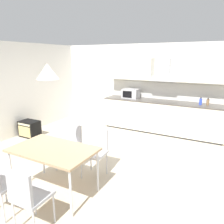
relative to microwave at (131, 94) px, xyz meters
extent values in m
cube|color=beige|center=(0.22, -2.64, -1.07)|extent=(8.01, 8.91, 0.02)
cube|color=silver|center=(0.22, 0.38, 0.20)|extent=(6.40, 0.10, 2.52)
cube|color=#333333|center=(0.97, 0.00, -1.03)|extent=(3.27, 0.60, 0.05)
cube|color=silver|center=(0.97, 0.00, -0.59)|extent=(3.40, 0.65, 0.84)
cube|color=#4C4742|center=(0.97, 0.00, -0.16)|extent=(3.42, 0.67, 0.03)
cube|color=silver|center=(-0.49, -0.33, -0.38)|extent=(0.01, 0.01, 0.14)
cube|color=silver|center=(0.00, -0.33, -0.38)|extent=(0.01, 0.01, 0.14)
cube|color=silver|center=(0.49, -0.33, -0.38)|extent=(0.01, 0.01, 0.14)
cube|color=silver|center=(0.97, -0.33, -0.38)|extent=(0.01, 0.01, 0.14)
cube|color=silver|center=(0.97, 0.31, 0.10)|extent=(3.40, 0.02, 0.49)
cube|color=silver|center=(-0.06, 0.16, 0.73)|extent=(1.33, 0.34, 0.62)
cube|color=silver|center=(2.01, 0.16, 0.73)|extent=(1.33, 0.34, 0.62)
cube|color=#B7BABF|center=(0.97, 0.14, 0.47)|extent=(0.74, 0.40, 0.10)
cube|color=#B7BABF|center=(0.97, 0.25, 0.75)|extent=(0.20, 0.16, 0.57)
cube|color=#ADADB2|center=(0.00, 0.00, 0.00)|extent=(0.48, 0.34, 0.28)
cube|color=black|center=(-0.04, -0.17, 0.00)|extent=(0.29, 0.01, 0.20)
cylinder|color=brown|center=(2.15, 0.04, -0.06)|extent=(0.07, 0.07, 0.15)
cylinder|color=black|center=(2.15, 0.04, 0.03)|extent=(0.03, 0.03, 0.03)
cylinder|color=blue|center=(1.98, -0.01, -0.06)|extent=(0.07, 0.07, 0.17)
cylinder|color=black|center=(1.98, -0.01, 0.04)|extent=(0.03, 0.03, 0.04)
cube|color=tan|center=(0.30, -3.68, -0.32)|extent=(1.31, 0.80, 0.04)
cylinder|color=silver|center=(-0.30, -4.02, -0.70)|extent=(0.04, 0.04, 0.72)
cylinder|color=silver|center=(0.89, -4.02, -0.70)|extent=(0.04, 0.04, 0.72)
cylinder|color=silver|center=(-0.30, -3.34, -0.70)|extent=(0.04, 0.04, 0.72)
cylinder|color=silver|center=(0.89, -3.34, -0.70)|extent=(0.04, 0.04, 0.72)
cube|color=#B2B2B7|center=(0.59, -2.98, -0.61)|extent=(0.42, 0.42, 0.04)
cube|color=#B2B2B7|center=(0.58, -2.80, -0.39)|extent=(0.38, 0.06, 0.40)
cylinder|color=silver|center=(0.77, -3.14, -0.84)|extent=(0.02, 0.02, 0.43)
cylinder|color=silver|center=(0.43, -3.16, -0.84)|extent=(0.02, 0.02, 0.43)
cylinder|color=silver|center=(0.75, -2.80, -0.84)|extent=(0.02, 0.02, 0.43)
cylinder|color=silver|center=(0.41, -2.82, -0.84)|extent=(0.02, 0.02, 0.43)
cube|color=#B2B2B7|center=(0.00, -2.98, -0.61)|extent=(0.40, 0.40, 0.04)
cube|color=#B2B2B7|center=(0.00, -2.80, -0.39)|extent=(0.38, 0.04, 0.40)
cylinder|color=silver|center=(0.17, -3.15, -0.84)|extent=(0.02, 0.02, 0.43)
cylinder|color=silver|center=(-0.17, -3.15, -0.84)|extent=(0.02, 0.02, 0.43)
cylinder|color=silver|center=(0.17, -2.81, -0.84)|extent=(0.02, 0.02, 0.43)
cylinder|color=silver|center=(-0.17, -2.81, -0.84)|extent=(0.02, 0.02, 0.43)
cube|color=#B2B2B7|center=(0.00, -4.38, -0.61)|extent=(0.44, 0.44, 0.04)
cylinder|color=silver|center=(-0.18, -4.23, -0.84)|extent=(0.02, 0.02, 0.43)
cylinder|color=silver|center=(0.15, -4.19, -0.84)|extent=(0.02, 0.02, 0.43)
cylinder|color=silver|center=(0.19, -4.53, -0.84)|extent=(0.02, 0.02, 0.43)
cube|color=#B2B2B7|center=(0.59, -4.38, -0.61)|extent=(0.41, 0.41, 0.04)
cube|color=#B2B2B7|center=(0.60, -4.56, -0.39)|extent=(0.38, 0.05, 0.40)
cylinder|color=silver|center=(0.42, -4.21, -0.84)|extent=(0.02, 0.02, 0.43)
cylinder|color=silver|center=(0.76, -4.21, -0.84)|extent=(0.02, 0.02, 0.43)
cylinder|color=silver|center=(0.43, -4.55, -0.84)|extent=(0.02, 0.02, 0.43)
cube|color=black|center=(-2.10, -2.06, -0.84)|extent=(0.52, 0.36, 0.44)
cube|color=tan|center=(-2.10, -2.25, -0.87)|extent=(0.44, 0.01, 0.29)
cube|color=beige|center=(-2.10, -2.25, -0.67)|extent=(0.44, 0.01, 0.05)
cone|color=silver|center=(0.30, -3.68, 0.87)|extent=(0.32, 0.32, 0.22)
camera|label=1|loc=(2.59, -6.01, 1.07)|focal=35.00mm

